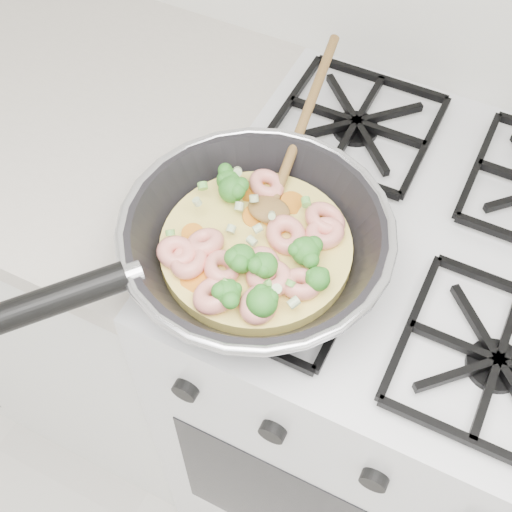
% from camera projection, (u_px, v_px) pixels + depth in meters
% --- Properties ---
extents(stove, '(0.60, 0.60, 0.92)m').
position_uv_depth(stove, '(372.00, 374.00, 1.31)').
color(stove, silver).
rests_on(stove, ground).
extents(counter_left, '(1.00, 0.60, 0.90)m').
position_uv_depth(counter_left, '(32.00, 228.00, 1.53)').
color(counter_left, white).
rests_on(counter_left, ground).
extents(skillet, '(0.42, 0.63, 0.11)m').
position_uv_depth(skillet, '(253.00, 244.00, 0.87)').
color(skillet, black).
rests_on(skillet, stove).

